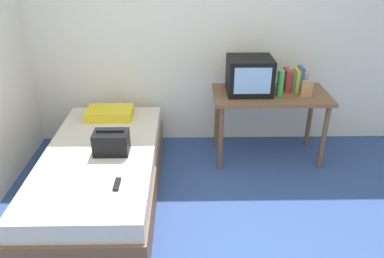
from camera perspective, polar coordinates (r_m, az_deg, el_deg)
wall_back at (r=4.16m, az=2.70°, el=15.08°), size 5.20×0.10×2.60m
bed at (r=3.57m, az=-13.39°, el=-6.51°), size 1.00×2.00×0.46m
desk at (r=3.97m, az=11.68°, el=4.06°), size 1.16×0.60×0.74m
tv at (r=3.85m, az=8.64°, el=7.96°), size 0.44×0.39×0.36m
water_bottle at (r=3.85m, az=13.14°, el=6.75°), size 0.07×0.07×0.26m
book_row at (r=4.04m, az=15.22°, el=7.13°), size 0.23×0.16×0.25m
picture_frame at (r=3.90m, az=16.89°, el=5.79°), size 0.11×0.02×0.17m
pillow at (r=4.06m, az=-12.24°, el=2.38°), size 0.47×0.29×0.10m
handbag at (r=3.36m, az=-12.03°, el=-1.99°), size 0.30×0.20×0.23m
magazine at (r=3.11m, az=-16.97°, el=-7.29°), size 0.21×0.29×0.01m
remote_dark at (r=2.97m, az=-11.20°, el=-8.13°), size 0.04×0.16×0.02m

